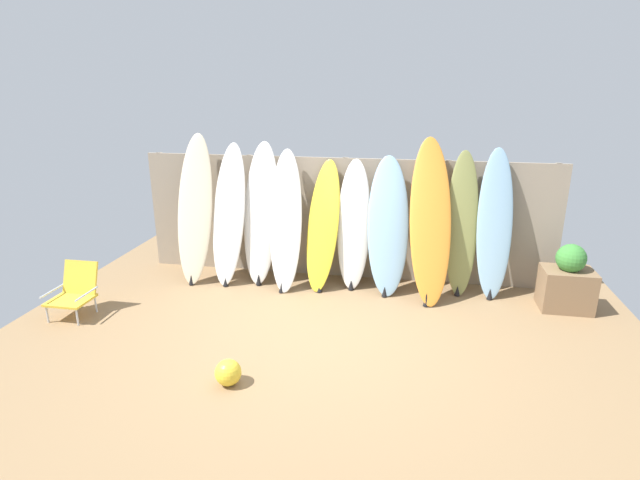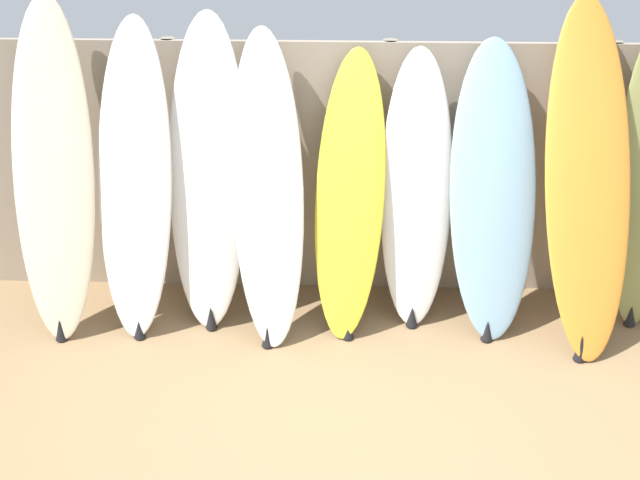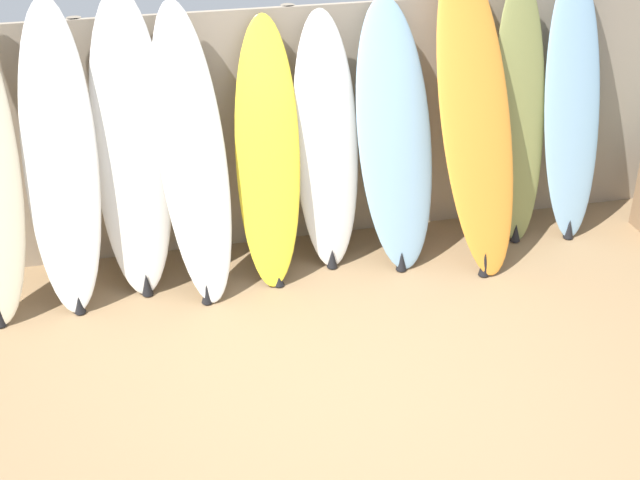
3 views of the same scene
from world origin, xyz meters
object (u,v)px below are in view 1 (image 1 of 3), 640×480
Objects in this scene: surfboard_olive_8 at (462,225)px; beach_chair at (75,290)px; surfboard_cream_0 at (195,210)px; surfboard_white_2 at (261,214)px; planter_box at (567,282)px; surfboard_skyblue_9 at (495,225)px; surfboard_white_1 at (229,215)px; surfboard_yellow_4 at (323,226)px; beach_ball at (228,373)px; surfboard_skyblue_6 at (388,227)px; surfboard_orange_7 at (430,222)px; surfboard_white_5 at (354,226)px; surfboard_white_3 at (286,221)px.

beach_chair is at bearing -161.69° from surfboard_olive_8.
surfboard_cream_0 is 0.98m from surfboard_white_2.
surfboard_white_2 is at bearing 176.36° from planter_box.
surfboard_white_1 is at bearing -177.95° from surfboard_skyblue_9.
surfboard_yellow_4 is 2.33m from surfboard_skyblue_9.
planter_box is (1.34, -0.33, -0.60)m from surfboard_olive_8.
surfboard_white_2 reaches higher than planter_box.
surfboard_skyblue_6 is at bearing 62.25° from beach_ball.
surfboard_orange_7 is (2.39, -0.15, 0.05)m from surfboard_white_2.
beach_ball is at bearing -70.99° from surfboard_white_1.
surfboard_white_5 is (1.81, 0.10, -0.10)m from surfboard_white_1.
surfboard_white_1 is 1.00× the size of surfboard_skyblue_9.
surfboard_white_2 is at bearing 178.18° from surfboard_yellow_4.
surfboard_white_2 is 0.95× the size of surfboard_orange_7.
surfboard_orange_7 is 2.43× the size of planter_box.
surfboard_orange_7 reaches higher than surfboard_cream_0.
surfboard_white_5 is 0.97× the size of surfboard_skyblue_6.
surfboard_olive_8 is at bearing 1.25° from surfboard_white_5.
surfboard_white_1 is 3.08× the size of beach_chair.
surfboard_skyblue_9 reaches higher than beach_chair.
surfboard_white_2 reaches higher than surfboard_yellow_4.
surfboard_orange_7 is at bearing -166.37° from surfboard_skyblue_9.
surfboard_olive_8 is 0.98× the size of surfboard_skyblue_9.
surfboard_skyblue_9 reaches higher than surfboard_olive_8.
surfboard_yellow_4 is 0.43m from surfboard_white_5.
surfboard_white_5 reaches higher than beach_ball.
surfboard_white_3 is at bearing -2.09° from surfboard_white_1.
surfboard_white_5 is at bearing 71.56° from beach_ball.
surfboard_yellow_4 is at bearing 79.85° from beach_ball.
surfboard_white_2 is 2.39m from surfboard_orange_7.
surfboard_white_2 is 7.78× the size of beach_ball.
surfboard_white_3 is (1.36, -0.01, -0.10)m from surfboard_cream_0.
surfboard_white_5 reaches higher than planter_box.
surfboard_white_1 reaches higher than beach_ball.
surfboard_orange_7 is at bearing 14.59° from beach_chair.
surfboard_yellow_4 is 0.91× the size of surfboard_olive_8.
surfboard_olive_8 is (3.28, 0.14, -0.03)m from surfboard_white_1.
surfboard_yellow_4 is (0.92, -0.03, -0.12)m from surfboard_white_2.
surfboard_olive_8 is 5.13m from beach_chair.
surfboard_olive_8 is at bearing 1.23° from surfboard_white_2.
surfboard_olive_8 reaches higher than planter_box.
surfboard_white_3 is 2.71m from beach_ball.
surfboard_white_1 reaches higher than planter_box.
surfboard_skyblue_6 is 0.95× the size of surfboard_olive_8.
surfboard_white_1 reaches higher than beach_chair.
surfboard_white_3 is 2.00m from surfboard_orange_7.
planter_box is 4.45m from beach_ball.
surfboard_skyblue_9 is at bearing -0.51° from surfboard_olive_8.
surfboard_skyblue_6 is at bearing 18.29° from beach_chair.
surfboard_white_2 is 1.83m from surfboard_skyblue_6.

